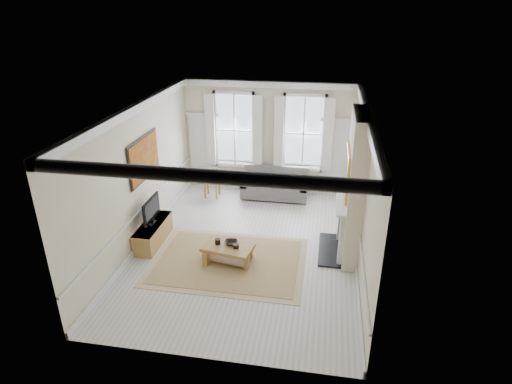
% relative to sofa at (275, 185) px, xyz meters
% --- Properties ---
extents(floor, '(7.20, 7.20, 0.00)m').
position_rel_sofa_xyz_m(floor, '(-0.27, -3.11, -0.37)').
color(floor, '#B7B5AD').
rests_on(floor, ground).
extents(ceiling, '(7.20, 7.20, 0.00)m').
position_rel_sofa_xyz_m(ceiling, '(-0.27, -3.11, 3.03)').
color(ceiling, white).
rests_on(ceiling, back_wall).
extents(back_wall, '(5.20, 0.00, 5.20)m').
position_rel_sofa_xyz_m(back_wall, '(-0.27, 0.49, 1.33)').
color(back_wall, beige).
rests_on(back_wall, floor).
extents(left_wall, '(0.00, 7.20, 7.20)m').
position_rel_sofa_xyz_m(left_wall, '(-2.87, -3.11, 1.33)').
color(left_wall, beige).
rests_on(left_wall, floor).
extents(right_wall, '(0.00, 7.20, 7.20)m').
position_rel_sofa_xyz_m(right_wall, '(2.33, -3.11, 1.33)').
color(right_wall, beige).
rests_on(right_wall, floor).
extents(window_left, '(1.26, 0.20, 2.20)m').
position_rel_sofa_xyz_m(window_left, '(-1.32, 0.44, 1.53)').
color(window_left, '#B2BCC6').
rests_on(window_left, back_wall).
extents(window_right, '(1.26, 0.20, 2.20)m').
position_rel_sofa_xyz_m(window_right, '(0.78, 0.44, 1.53)').
color(window_right, '#B2BCC6').
rests_on(window_right, back_wall).
extents(door_left, '(0.90, 0.08, 2.30)m').
position_rel_sofa_xyz_m(door_left, '(-2.32, 0.45, 0.78)').
color(door_left, silver).
rests_on(door_left, floor).
extents(door_right, '(0.90, 0.08, 2.30)m').
position_rel_sofa_xyz_m(door_right, '(1.78, 0.45, 0.78)').
color(door_right, silver).
rests_on(door_right, floor).
extents(painting, '(0.05, 1.66, 1.06)m').
position_rel_sofa_xyz_m(painting, '(-2.83, -2.81, 1.68)').
color(painting, '#A36E1C').
rests_on(painting, left_wall).
extents(chimney_breast, '(0.35, 1.70, 3.38)m').
position_rel_sofa_xyz_m(chimney_breast, '(2.15, -2.91, 1.33)').
color(chimney_breast, beige).
rests_on(chimney_breast, floor).
extents(hearth, '(0.55, 1.50, 0.05)m').
position_rel_sofa_xyz_m(hearth, '(1.73, -2.91, -0.34)').
color(hearth, black).
rests_on(hearth, floor).
extents(fireplace, '(0.21, 1.45, 1.33)m').
position_rel_sofa_xyz_m(fireplace, '(1.92, -2.91, 0.36)').
color(fireplace, silver).
rests_on(fireplace, floor).
extents(mirror, '(0.06, 1.26, 1.06)m').
position_rel_sofa_xyz_m(mirror, '(1.94, -2.91, 1.68)').
color(mirror, gold).
rests_on(mirror, chimney_breast).
extents(sofa, '(1.98, 0.96, 0.89)m').
position_rel_sofa_xyz_m(sofa, '(0.00, 0.00, 0.00)').
color(sofa, '#5A5A57').
rests_on(sofa, floor).
extents(side_table, '(0.45, 0.45, 0.54)m').
position_rel_sofa_xyz_m(side_table, '(-1.88, -0.36, 0.06)').
color(side_table, olive).
rests_on(side_table, floor).
extents(rug, '(3.50, 2.60, 0.02)m').
position_rel_sofa_xyz_m(rug, '(-0.59, -3.79, -0.36)').
color(rug, olive).
rests_on(rug, floor).
extents(coffee_table, '(1.22, 0.84, 0.42)m').
position_rel_sofa_xyz_m(coffee_table, '(-0.59, -3.79, -0.03)').
color(coffee_table, olive).
rests_on(coffee_table, rug).
extents(ceramic_pot_a, '(0.13, 0.13, 0.13)m').
position_rel_sofa_xyz_m(ceramic_pot_a, '(-0.84, -3.74, 0.11)').
color(ceramic_pot_a, black).
rests_on(ceramic_pot_a, coffee_table).
extents(ceramic_pot_b, '(0.14, 0.14, 0.10)m').
position_rel_sofa_xyz_m(ceramic_pot_b, '(-0.39, -3.84, 0.10)').
color(ceramic_pot_b, black).
rests_on(ceramic_pot_b, coffee_table).
extents(bowl, '(0.33, 0.33, 0.07)m').
position_rel_sofa_xyz_m(bowl, '(-0.54, -3.69, 0.09)').
color(bowl, black).
rests_on(bowl, coffee_table).
extents(tv_stand, '(0.47, 1.46, 0.52)m').
position_rel_sofa_xyz_m(tv_stand, '(-2.61, -3.25, -0.11)').
color(tv_stand, olive).
rests_on(tv_stand, floor).
extents(tv, '(0.08, 0.90, 0.68)m').
position_rel_sofa_xyz_m(tv, '(-2.59, -3.25, 0.55)').
color(tv, black).
rests_on(tv, tv_stand).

